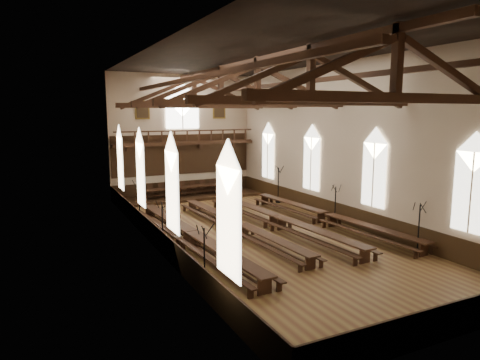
% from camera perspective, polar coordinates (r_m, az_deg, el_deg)
% --- Properties ---
extents(ground, '(26.00, 26.00, 0.00)m').
position_cam_1_polar(ground, '(24.97, 2.20, -7.06)').
color(ground, brown).
rests_on(ground, ground).
extents(room_walls, '(26.00, 26.00, 26.00)m').
position_cam_1_polar(room_walls, '(24.00, 2.30, 7.93)').
color(room_walls, '#BEA990').
rests_on(room_walls, ground).
extents(wainscot_band, '(12.00, 26.00, 1.20)m').
position_cam_1_polar(wainscot_band, '(24.81, 2.21, -5.73)').
color(wainscot_band, black).
rests_on(wainscot_band, ground).
extents(side_windows, '(11.85, 19.80, 4.50)m').
position_cam_1_polar(side_windows, '(24.20, 2.26, 1.48)').
color(side_windows, white).
rests_on(side_windows, room_walls).
extents(end_window, '(2.80, 0.12, 3.80)m').
position_cam_1_polar(end_window, '(35.87, -7.69, 9.42)').
color(end_window, white).
rests_on(end_window, room_walls).
extents(minstrels_gallery, '(11.80, 1.24, 3.70)m').
position_cam_1_polar(minstrels_gallery, '(35.77, -7.46, 4.11)').
color(minstrels_gallery, '#331C10').
rests_on(minstrels_gallery, room_walls).
extents(portraits, '(7.75, 0.09, 1.45)m').
position_cam_1_polar(portraits, '(35.87, -7.69, 9.23)').
color(portraits, brown).
rests_on(portraits, room_walls).
extents(roof_trusses, '(11.70, 25.70, 2.80)m').
position_cam_1_polar(roof_trusses, '(24.03, 2.32, 12.12)').
color(roof_trusses, '#331C10').
rests_on(roof_trusses, room_walls).
extents(refectory_row_a, '(2.02, 14.82, 0.79)m').
position_cam_1_polar(refectory_row_a, '(22.65, -6.48, -7.29)').
color(refectory_row_a, '#331C10').
rests_on(refectory_row_a, ground).
extents(refectory_row_b, '(1.77, 14.01, 0.70)m').
position_cam_1_polar(refectory_row_b, '(24.75, -0.35, -5.97)').
color(refectory_row_b, '#331C10').
rests_on(refectory_row_b, ground).
extents(refectory_row_c, '(2.07, 14.81, 0.78)m').
position_cam_1_polar(refectory_row_c, '(25.89, 5.01, -5.20)').
color(refectory_row_c, '#331C10').
rests_on(refectory_row_c, ground).
extents(refectory_row_d, '(2.08, 14.58, 0.76)m').
position_cam_1_polar(refectory_row_d, '(27.13, 11.46, -4.72)').
color(refectory_row_d, '#331C10').
rests_on(refectory_row_d, ground).
extents(dais, '(11.40, 3.00, 0.20)m').
position_cam_1_polar(dais, '(35.16, -6.48, -2.22)').
color(dais, black).
rests_on(dais, ground).
extents(high_table, '(8.59, 1.43, 0.80)m').
position_cam_1_polar(high_table, '(35.01, -6.50, -0.97)').
color(high_table, '#331C10').
rests_on(high_table, dais).
extents(high_chairs, '(6.80, 0.51, 1.09)m').
position_cam_1_polar(high_chairs, '(35.81, -6.95, -0.90)').
color(high_chairs, '#331C10').
rests_on(high_chairs, dais).
extents(candelabrum_left_near, '(0.74, 0.78, 2.58)m').
position_cam_1_polar(candelabrum_left_near, '(17.38, -4.75, -11.66)').
color(candelabrum_left_near, black).
rests_on(candelabrum_left_near, ground).
extents(candelabrum_left_mid, '(0.73, 0.72, 2.44)m').
position_cam_1_polar(candelabrum_left_mid, '(22.75, -10.27, -6.87)').
color(candelabrum_left_mid, black).
rests_on(candelabrum_left_mid, ground).
extents(candelabrum_left_far, '(0.85, 0.79, 2.80)m').
position_cam_1_polar(candelabrum_left_far, '(27.55, -13.23, -3.94)').
color(candelabrum_left_far, black).
rests_on(candelabrum_left_far, ground).
extents(candelabrum_right_near, '(0.73, 0.78, 2.57)m').
position_cam_1_polar(candelabrum_right_near, '(23.15, 22.66, -7.05)').
color(candelabrum_right_near, black).
rests_on(candelabrum_right_near, ground).
extents(candelabrum_right_mid, '(0.74, 0.70, 2.45)m').
position_cam_1_polar(candelabrum_right_mid, '(27.67, 12.55, -4.08)').
color(candelabrum_right_mid, black).
rests_on(candelabrum_right_mid, ground).
extents(candelabrum_right_far, '(0.78, 0.88, 2.88)m').
position_cam_1_polar(candelabrum_right_far, '(33.18, 5.11, -1.51)').
color(candelabrum_right_far, black).
rests_on(candelabrum_right_far, ground).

